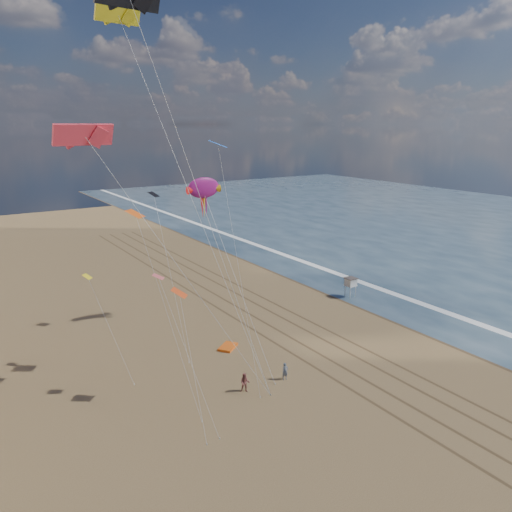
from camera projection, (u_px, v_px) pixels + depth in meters
The scene contains 12 objects.
ground at pixel (455, 442), 38.91m from camera, with size 260.00×260.00×0.00m, color brown.
ocean at pixel (508, 236), 111.05m from camera, with size 260.00×260.00×0.00m, color #2D4456.
wet_sand at pixel (314, 276), 81.31m from camera, with size 260.00×260.00×0.00m, color #42301E.
foam at pixel (333, 272), 83.54m from camera, with size 260.00×260.00×0.00m, color white.
tracks at pixel (265, 316), 64.49m from camera, with size 7.68×120.00×0.01m.
lifeguard_stand at pixel (351, 282), 71.13m from camera, with size 1.57×1.57×2.83m.
grounded_kite at pixel (228, 347), 55.20m from camera, with size 2.32×1.48×0.26m, color #FF6115.
show_kite at pixel (204, 188), 59.65m from camera, with size 4.33×9.84×24.53m.
kite_flyer_a at pixel (285, 371), 48.20m from camera, with size 0.63×0.42×1.74m, color slate.
kite_flyer_b at pixel (245, 383), 45.98m from camera, with size 0.90×0.70×1.86m, color #95504B.
parafoils at pixel (114, 36), 41.28m from camera, with size 12.68×15.55×12.82m.
small_kites at pixel (167, 215), 46.07m from camera, with size 12.17×18.95×13.26m.
Camera 1 is at (-31.62, -19.78, 23.99)m, focal length 35.00 mm.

